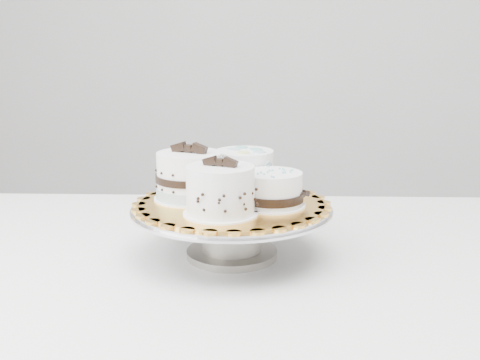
% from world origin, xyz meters
% --- Properties ---
extents(table, '(1.39, 1.04, 0.75)m').
position_xyz_m(table, '(-0.07, 0.24, 0.68)').
color(table, white).
rests_on(table, floor).
extents(cake_stand, '(0.34, 0.34, 0.09)m').
position_xyz_m(cake_stand, '(-0.10, 0.26, 0.81)').
color(cake_stand, gray).
rests_on(cake_stand, table).
extents(cake_board, '(0.41, 0.41, 0.00)m').
position_xyz_m(cake_board, '(-0.10, 0.26, 0.84)').
color(cake_board, gold).
rests_on(cake_board, cake_stand).
extents(cake_swirl, '(0.13, 0.13, 0.09)m').
position_xyz_m(cake_swirl, '(-0.10, 0.18, 0.88)').
color(cake_swirl, white).
rests_on(cake_swirl, cake_board).
extents(cake_banded, '(0.13, 0.13, 0.10)m').
position_xyz_m(cake_banded, '(-0.17, 0.26, 0.88)').
color(cake_banded, white).
rests_on(cake_banded, cake_board).
extents(cake_dots, '(0.13, 0.13, 0.08)m').
position_xyz_m(cake_dots, '(-0.09, 0.33, 0.88)').
color(cake_dots, white).
rests_on(cake_dots, cake_board).
extents(cake_ribbon, '(0.13, 0.13, 0.06)m').
position_xyz_m(cake_ribbon, '(-0.03, 0.25, 0.87)').
color(cake_ribbon, white).
rests_on(cake_ribbon, cake_board).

